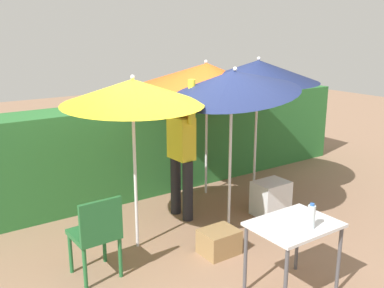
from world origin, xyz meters
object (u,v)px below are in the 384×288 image
cooler_box (271,198)px  crate_cardboard (219,242)px  umbrella_orange (233,82)px  bottle_water (311,216)px  umbrella_navy (258,71)px  chair_plastic (97,232)px  umbrella_rainbow (206,76)px  umbrella_yellow (133,92)px  folding_table (294,232)px  person_vendor (181,150)px

cooler_box → crate_cardboard: size_ratio=1.14×
umbrella_orange → crate_cardboard: size_ratio=5.22×
crate_cardboard → bottle_water: 1.36m
crate_cardboard → bottle_water: size_ratio=1.72×
umbrella_navy → chair_plastic: size_ratio=2.35×
umbrella_rainbow → umbrella_orange: bearing=-111.9°
chair_plastic → bottle_water: bottle_water is taller
bottle_water → chair_plastic: bearing=135.4°
umbrella_rainbow → umbrella_yellow: (-1.68, -0.95, 0.01)m
umbrella_orange → cooler_box: (0.72, 0.01, -1.63)m
chair_plastic → umbrella_yellow: bearing=29.9°
umbrella_yellow → umbrella_navy: (2.16, 0.37, 0.08)m
folding_table → bottle_water: (0.04, -0.16, 0.20)m
folding_table → crate_cardboard: bearing=95.7°
umbrella_rainbow → bottle_water: bearing=-107.2°
umbrella_rainbow → umbrella_yellow: 1.93m
umbrella_orange → bottle_water: umbrella_orange is taller
umbrella_rainbow → umbrella_orange: umbrella_orange is taller
person_vendor → crate_cardboard: 1.36m
umbrella_yellow → folding_table: size_ratio=2.51×
person_vendor → cooler_box: 1.40m
crate_cardboard → umbrella_navy: bearing=35.2°
umbrella_rainbow → person_vendor: 1.29m
umbrella_orange → crate_cardboard: (-0.53, -0.44, -1.72)m
umbrella_orange → umbrella_yellow: 1.23m
umbrella_yellow → crate_cardboard: umbrella_yellow is taller
cooler_box → chair_plastic: bearing=-176.5°
umbrella_orange → bottle_water: size_ratio=8.96×
umbrella_orange → umbrella_navy: (0.95, 0.60, 0.03)m
crate_cardboard → folding_table: 1.12m
chair_plastic → umbrella_rainbow: bearing=29.5°
person_vendor → umbrella_orange: bearing=-63.6°
cooler_box → crate_cardboard: bearing=-160.0°
person_vendor → crate_cardboard: bearing=-100.9°
umbrella_navy → chair_plastic: bearing=-165.2°
umbrella_yellow → folding_table: (0.78, -1.67, -1.18)m
cooler_box → bottle_water: (-1.11, -1.61, 0.61)m
umbrella_navy → chair_plastic: 3.22m
crate_cardboard → umbrella_rainbow: bearing=58.3°
person_vendor → cooler_box: size_ratio=4.01×
umbrella_orange → umbrella_yellow: (-1.21, 0.22, -0.04)m
bottle_water → umbrella_yellow: bearing=114.3°
bottle_water → cooler_box: bearing=55.4°
crate_cardboard → folding_table: bearing=-84.3°
crate_cardboard → bottle_water: bottle_water is taller
folding_table → bottle_water: 0.26m
umbrella_yellow → person_vendor: size_ratio=1.07×
umbrella_rainbow → cooler_box: bearing=-77.7°
umbrella_rainbow → cooler_box: size_ratio=4.45×
umbrella_rainbow → umbrella_navy: 0.75m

